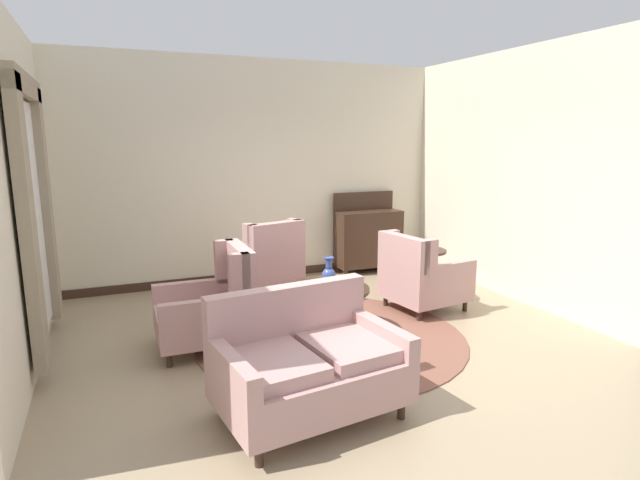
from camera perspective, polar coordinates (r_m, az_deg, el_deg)
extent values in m
plane|color=#9E896B|center=(5.29, 2.57, -11.96)|extent=(8.19, 8.19, 0.00)
cube|color=beige|center=(7.62, -6.80, 7.54)|extent=(5.80, 0.08, 3.20)
cube|color=beige|center=(5.34, -30.55, 4.51)|extent=(0.08, 4.09, 3.20)
cube|color=beige|center=(7.22, 20.37, 6.72)|extent=(0.08, 4.09, 3.20)
cube|color=#382319|center=(7.82, -6.43, -3.83)|extent=(5.64, 0.03, 0.12)
cylinder|color=brown|center=(5.54, 1.22, -10.79)|extent=(2.84, 2.84, 0.01)
cube|color=silver|center=(5.50, -29.46, 1.80)|extent=(0.03, 1.12, 2.13)
cube|color=white|center=(5.50, -29.27, 1.82)|extent=(0.02, 1.20, 2.21)
cube|color=white|center=(5.50, -29.25, 1.82)|extent=(0.02, 0.04, 2.13)
cube|color=white|center=(5.50, -29.25, 1.82)|extent=(0.02, 1.12, 0.04)
cube|color=gray|center=(4.76, -29.78, 1.12)|extent=(0.10, 0.32, 2.43)
cube|color=gray|center=(6.22, -28.21, 3.31)|extent=(0.10, 0.32, 2.43)
cube|color=gray|center=(5.46, -30.09, 14.64)|extent=(0.10, 1.80, 0.20)
cylinder|color=#382319|center=(5.51, 0.75, -5.49)|extent=(0.92, 0.92, 0.03)
cylinder|color=#382319|center=(5.58, 0.74, -7.79)|extent=(0.10, 0.10, 0.43)
cube|color=#382319|center=(5.72, 2.88, -9.77)|extent=(0.29, 0.09, 0.07)
cube|color=#382319|center=(5.80, -0.88, -9.45)|extent=(0.17, 0.28, 0.07)
cube|color=#382319|center=(5.45, 0.36, -10.82)|extent=(0.20, 0.27, 0.07)
cylinder|color=#384C93|center=(5.55, 0.99, -5.03)|extent=(0.08, 0.08, 0.02)
ellipsoid|color=#384C93|center=(5.52, 0.99, -4.02)|extent=(0.15, 0.15, 0.18)
cylinder|color=#384C93|center=(5.49, 0.99, -2.55)|extent=(0.07, 0.07, 0.11)
torus|color=#384C93|center=(5.47, 1.00, -1.98)|extent=(0.11, 0.11, 0.02)
cube|color=tan|center=(3.99, -1.04, -15.30)|extent=(1.46, 1.05, 0.32)
cube|color=tan|center=(4.14, -3.57, -8.30)|extent=(1.37, 0.31, 0.48)
cube|color=tan|center=(3.75, -4.89, -13.64)|extent=(0.62, 0.75, 0.10)
cube|color=tan|center=(4.01, 3.07, -11.88)|extent=(0.62, 0.75, 0.10)
cube|color=tan|center=(3.61, -9.68, -14.00)|extent=(0.21, 0.79, 0.19)
cube|color=tan|center=(4.16, 7.00, -10.41)|extent=(0.21, 0.79, 0.19)
cylinder|color=#382319|center=(3.61, -6.81, -22.77)|extent=(0.06, 0.06, 0.14)
cylinder|color=#382319|center=(4.12, 9.03, -18.15)|extent=(0.06, 0.06, 0.14)
cylinder|color=#382319|center=(4.19, -10.89, -17.69)|extent=(0.06, 0.06, 0.14)
cylinder|color=#382319|center=(4.64, 3.25, -14.49)|extent=(0.06, 0.06, 0.14)
cube|color=tan|center=(5.32, -12.82, -8.86)|extent=(0.92, 0.80, 0.28)
cube|color=tan|center=(5.25, -8.87, -3.87)|extent=(0.15, 0.79, 0.61)
cube|color=tan|center=(5.54, -10.61, -2.35)|extent=(0.20, 0.10, 0.46)
cube|color=tan|center=(4.89, -8.99, -4.13)|extent=(0.20, 0.10, 0.46)
cube|color=tan|center=(5.56, -14.02, -5.45)|extent=(0.81, 0.11, 0.19)
cube|color=tan|center=(4.91, -12.86, -7.63)|extent=(0.81, 0.11, 0.19)
cylinder|color=#382319|center=(5.65, -17.08, -10.17)|extent=(0.06, 0.06, 0.14)
cylinder|color=#382319|center=(5.07, -16.41, -12.66)|extent=(0.06, 0.06, 0.14)
cylinder|color=#382319|center=(5.74, -9.50, -9.44)|extent=(0.06, 0.06, 0.14)
cylinder|color=#382319|center=(5.17, -7.94, -11.77)|extent=(0.06, 0.06, 0.14)
cube|color=tan|center=(6.48, 11.65, -5.02)|extent=(0.99, 0.90, 0.31)
cube|color=tan|center=(6.14, 9.18, -1.87)|extent=(0.24, 0.80, 0.52)
cube|color=tan|center=(5.93, 11.99, -1.82)|extent=(0.21, 0.13, 0.39)
cube|color=tan|center=(6.44, 7.87, -0.65)|extent=(0.21, 0.13, 0.39)
cube|color=tan|center=(6.21, 14.22, -3.42)|extent=(0.80, 0.21, 0.20)
cube|color=tan|center=(6.70, 10.09, -2.18)|extent=(0.80, 0.21, 0.20)
cylinder|color=#382319|center=(6.58, 15.82, -7.02)|extent=(0.06, 0.06, 0.14)
cylinder|color=#382319|center=(7.01, 12.11, -5.72)|extent=(0.06, 0.06, 0.14)
cylinder|color=#382319|center=(6.09, 10.97, -8.27)|extent=(0.06, 0.06, 0.14)
cylinder|color=#382319|center=(6.55, 7.32, -6.75)|extent=(0.06, 0.06, 0.14)
cube|color=tan|center=(6.59, -6.39, -4.77)|extent=(0.94, 1.01, 0.27)
cube|color=tan|center=(6.18, -4.75, -1.21)|extent=(0.75, 0.33, 0.69)
cube|color=tan|center=(6.41, -2.83, 0.03)|extent=(0.15, 0.22, 0.53)
cube|color=tan|center=(6.08, -7.75, -0.69)|extent=(0.15, 0.22, 0.53)
cube|color=tan|center=(6.74, -4.35, -2.26)|extent=(0.29, 0.75, 0.21)
cube|color=tan|center=(6.42, -9.09, -3.06)|extent=(0.29, 0.75, 0.21)
cylinder|color=#382319|center=(7.07, -5.83, -5.36)|extent=(0.06, 0.06, 0.14)
cylinder|color=#382319|center=(6.80, -9.97, -6.16)|extent=(0.06, 0.06, 0.14)
cylinder|color=#382319|center=(6.53, -2.57, -6.74)|extent=(0.06, 0.06, 0.14)
cylinder|color=#382319|center=(6.23, -6.94, -7.71)|extent=(0.06, 0.06, 0.14)
cylinder|color=#382319|center=(6.69, 11.54, -1.17)|extent=(0.56, 0.56, 0.03)
cylinder|color=#382319|center=(6.77, 11.43, -4.01)|extent=(0.07, 0.07, 0.66)
cylinder|color=#382319|center=(6.86, 11.33, -6.50)|extent=(0.36, 0.36, 0.04)
cube|color=#382319|center=(8.11, 5.40, 0.17)|extent=(1.04, 0.40, 0.87)
cube|color=#382319|center=(8.18, 4.88, 4.36)|extent=(1.04, 0.04, 0.28)
cube|color=#382319|center=(7.88, 2.85, -3.73)|extent=(0.06, 0.06, 0.10)
cube|color=#382319|center=(8.31, 8.69, -3.05)|extent=(0.06, 0.06, 0.10)
cube|color=#382319|center=(8.15, 1.93, -3.23)|extent=(0.06, 0.06, 0.10)
cube|color=#382319|center=(8.57, 7.63, -2.60)|extent=(0.06, 0.06, 0.10)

